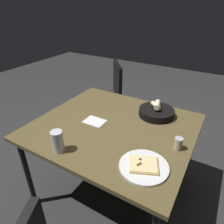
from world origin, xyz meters
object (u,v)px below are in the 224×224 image
(pizza_plate, at_px, (144,166))
(pepper_shaker, at_px, (178,144))
(chair_near, at_px, (108,93))
(dining_table, at_px, (114,131))
(bread_basket, at_px, (156,112))
(beer_glass, at_px, (58,143))

(pizza_plate, height_order, pepper_shaker, pepper_shaker)
(chair_near, bearing_deg, dining_table, -55.80)
(chair_near, bearing_deg, bread_basket, -34.35)
(bread_basket, height_order, pepper_shaker, bread_basket)
(dining_table, xyz_separation_m, bread_basket, (0.22, 0.30, 0.09))
(pepper_shaker, height_order, chair_near, chair_near)
(bread_basket, xyz_separation_m, beer_glass, (-0.37, -0.72, 0.03))
(beer_glass, height_order, pepper_shaker, beer_glass)
(pizza_plate, height_order, chair_near, chair_near)
(beer_glass, distance_m, pepper_shaker, 0.74)
(pizza_plate, bearing_deg, pepper_shaker, 64.91)
(bread_basket, relative_size, pepper_shaker, 3.38)
(dining_table, distance_m, pizza_plate, 0.47)
(bread_basket, xyz_separation_m, pepper_shaker, (0.26, -0.33, 0.00))
(beer_glass, height_order, chair_near, chair_near)
(beer_glass, relative_size, pepper_shaker, 1.73)
(dining_table, relative_size, pizza_plate, 4.10)
(pepper_shaker, bearing_deg, beer_glass, -148.21)
(dining_table, xyz_separation_m, chair_near, (-0.57, 0.84, -0.14))
(dining_table, bearing_deg, pizza_plate, -38.76)
(pizza_plate, relative_size, bread_basket, 1.00)
(dining_table, distance_m, beer_glass, 0.46)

